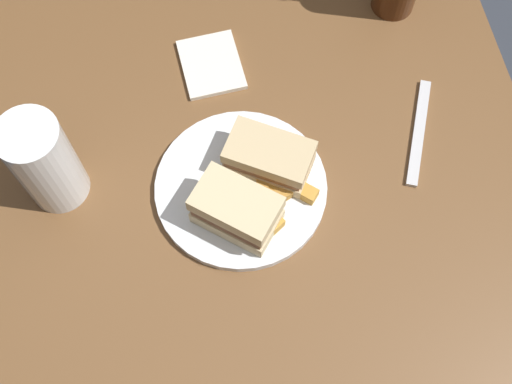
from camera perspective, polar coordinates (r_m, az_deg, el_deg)
The scene contains 14 objects.
ground_plane at distance 1.62m, azimuth 0.78°, elevation -11.66°, with size 6.00×6.00×0.00m, color #333842.
dining_table at distance 1.26m, azimuth 0.99°, elevation -8.10°, with size 1.23×0.81×0.74m, color brown.
plate at distance 0.91m, azimuth -1.35°, elevation 0.38°, with size 0.24×0.24×0.01m, color white.
sandwich_half_left at distance 0.85m, azimuth -1.74°, elevation -1.60°, with size 0.12×0.13×0.07m.
sandwich_half_right at distance 0.89m, azimuth 1.17°, elevation 3.10°, with size 0.12×0.14×0.05m.
potato_wedge_front at distance 0.87m, azimuth 1.30°, elevation -3.30°, with size 0.04×0.02×0.02m, color gold.
potato_wedge_middle at distance 0.90m, azimuth 3.82°, elevation 0.29°, with size 0.05×0.02×0.02m, color gold.
potato_wedge_back at distance 0.90m, azimuth 0.61°, elevation 1.17°, with size 0.04×0.02×0.02m, color #B77F33.
potato_wedge_left_edge at distance 0.91m, azimuth 2.26°, elevation 1.49°, with size 0.05×0.02×0.01m, color gold.
potato_wedge_right_edge at distance 0.89m, azimuth 1.73°, elevation -0.60°, with size 0.05×0.02×0.02m, color #B77F33.
potato_wedge_stray at distance 0.89m, azimuth 0.87°, elevation -0.15°, with size 0.05×0.02×0.02m, color gold.
pint_glass at distance 0.90m, azimuth -18.08°, elevation 2.21°, with size 0.08×0.08×0.16m.
napkin at distance 1.02m, azimuth -4.00°, elevation 11.24°, with size 0.11×0.09×0.01m, color silver.
fork at distance 0.99m, azimuth 14.26°, elevation 5.20°, with size 0.18×0.02×0.01m, color silver.
Camera 1 is at (0.33, -0.08, 1.58)m, focal length 44.98 mm.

